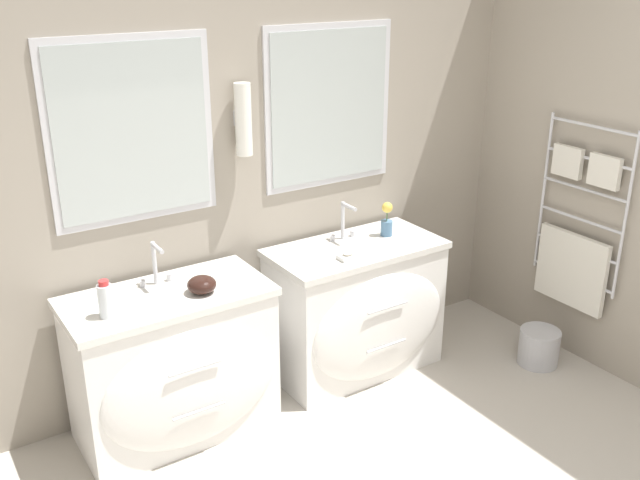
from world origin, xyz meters
name	(u,v)px	position (x,y,z in m)	size (l,w,h in m)	color
wall_back	(261,155)	(-0.01, 2.14, 1.31)	(4.90, 0.17, 2.60)	#9E9384
vanity_left	(175,365)	(-0.72, 1.79, 0.40)	(1.00, 0.57, 0.79)	white
vanity_right	(358,309)	(0.42, 1.79, 0.40)	(1.00, 0.57, 0.79)	white
faucet_left	(156,264)	(-0.72, 1.94, 0.90)	(0.17, 0.14, 0.23)	silver
faucet_right	(344,221)	(0.42, 1.94, 0.90)	(0.17, 0.14, 0.23)	silver
toiletry_bottle	(106,300)	(-1.04, 1.74, 0.87)	(0.07, 0.07, 0.18)	silver
amenity_bowl	(202,285)	(-0.57, 1.73, 0.83)	(0.14, 0.14, 0.09)	black
flower_vase	(387,221)	(0.66, 1.86, 0.88)	(0.07, 0.07, 0.21)	teal
soap_dish	(348,256)	(0.27, 1.69, 0.80)	(0.11, 0.08, 0.04)	white
waste_bin	(539,346)	(1.38, 1.23, 0.12)	(0.24, 0.24, 0.22)	#B7B7BC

